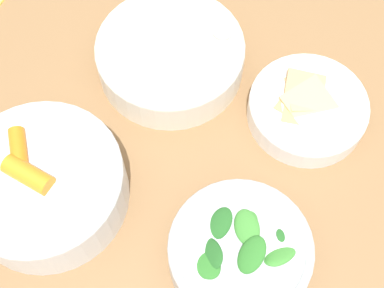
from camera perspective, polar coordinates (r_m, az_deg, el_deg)
The scene contains 5 objects.
dining_table at distance 0.74m, azimuth 1.84°, elevation -6.81°, with size 1.23×0.95×0.75m.
bowl_carrots at distance 0.63m, azimuth -15.61°, elevation -4.22°, with size 0.19×0.19×0.08m.
bowl_greens at distance 0.59m, azimuth 5.13°, elevation -11.44°, with size 0.15×0.15×0.07m.
bowl_beans_hotdog at distance 0.70m, azimuth -2.32°, elevation 9.25°, with size 0.19×0.19×0.05m.
bowl_cookies at distance 0.68m, azimuth 12.19°, elevation 3.81°, with size 0.15×0.15×0.04m.
Camera 1 is at (-0.24, -0.07, 1.34)m, focal length 50.00 mm.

